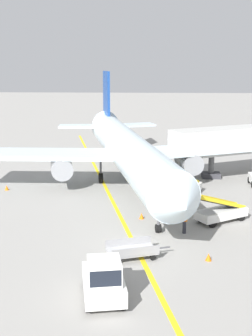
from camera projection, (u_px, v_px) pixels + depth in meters
name	position (u px, v px, depth m)	size (l,w,h in m)	color
ground_plane	(144.00, 247.00, 28.26)	(300.00, 300.00, 0.00)	gray
taxi_line_yellow	(122.00, 220.00, 33.21)	(0.30, 80.00, 0.01)	yellow
airliner	(127.00, 149.00, 41.52)	(27.96, 35.02, 10.10)	silver
jet_bridge	(239.00, 140.00, 45.83)	(12.60, 8.11, 4.85)	beige
pushback_tug	(104.00, 280.00, 21.81)	(2.51, 3.88, 2.20)	silver
belt_loader_forward_hold	(220.00, 211.00, 32.62)	(4.86, 3.81, 2.59)	silver
belt_loader_aft_hold	(187.00, 188.00, 38.67)	(2.91, 5.13, 2.59)	silver
baggage_cart_loaded	(132.00, 251.00, 26.56)	(3.81, 2.39, 0.94)	#A5A5A8
ground_crew_marshaller	(184.00, 220.00, 30.35)	(0.36, 0.24, 1.70)	#26262D
safety_cone_nose_left	(7.00, 188.00, 40.86)	(0.36, 0.36, 0.44)	orange
safety_cone_nose_right	(208.00, 257.00, 26.28)	(0.36, 0.36, 0.44)	orange
safety_cone_wingtip_left	(142.00, 216.00, 33.33)	(0.36, 0.36, 0.44)	orange
safety_cone_wingtip_right	(177.00, 180.00, 43.61)	(0.36, 0.36, 0.44)	orange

